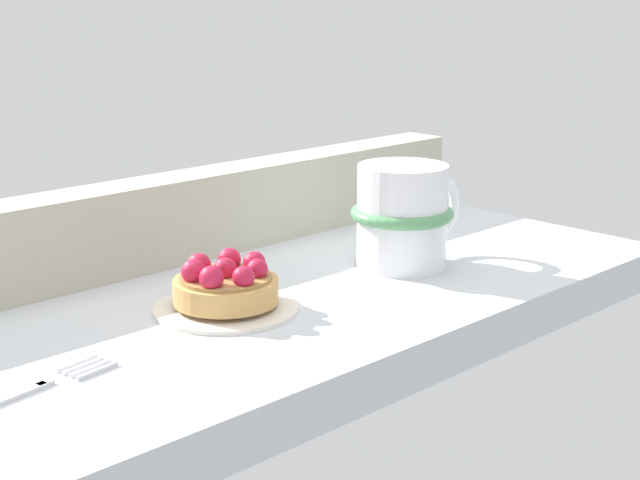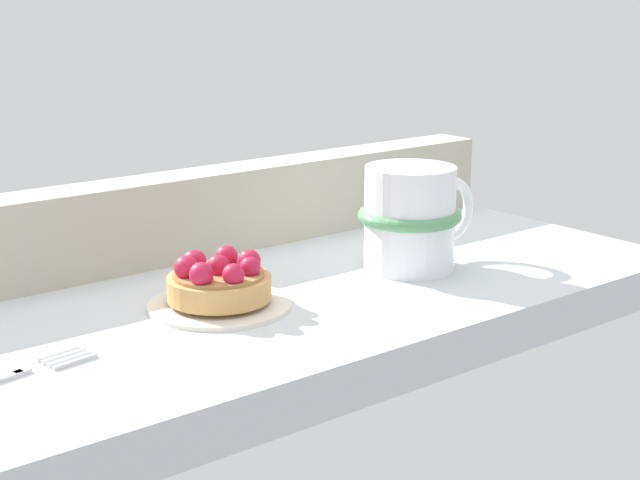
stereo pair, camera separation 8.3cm
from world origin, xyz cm
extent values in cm
cube|color=silver|center=(0.00, 0.00, -1.93)|extent=(76.61, 33.22, 3.86)
cube|color=#B2AD99|center=(0.00, 14.13, 4.03)|extent=(75.08, 4.95, 8.05)
cylinder|color=silver|center=(-5.60, -0.89, 0.38)|extent=(11.82, 11.82, 0.76)
cylinder|color=silver|center=(-5.60, -0.89, 0.19)|extent=(6.50, 6.50, 0.38)
cylinder|color=tan|center=(-5.60, -0.89, 1.71)|extent=(8.51, 8.51, 1.90)
cylinder|color=#A37942|center=(-5.60, -0.89, 2.81)|extent=(7.49, 7.49, 0.30)
sphere|color=#B71938|center=(-5.60, -0.89, 3.51)|extent=(1.89, 1.89, 1.89)
sphere|color=#B71938|center=(-2.74, -1.11, 3.50)|extent=(1.91, 1.91, 1.91)
sphere|color=#B71938|center=(-3.55, 1.11, 3.49)|extent=(1.95, 1.95, 1.95)
sphere|color=#B71938|center=(-6.43, 1.47, 3.51)|extent=(2.00, 2.00, 2.00)
sphere|color=#B71938|center=(-8.08, 0.15, 3.63)|extent=(1.99, 1.99, 1.99)
sphere|color=#B71938|center=(-8.08, -2.28, 3.63)|extent=(1.96, 1.96, 1.96)
sphere|color=#B71938|center=(-5.96, -3.60, 3.52)|extent=(1.78, 1.78, 1.78)
sphere|color=#B71938|center=(-3.78, -2.71, 3.50)|extent=(1.74, 1.74, 1.74)
cylinder|color=white|center=(14.15, -2.43, 4.81)|extent=(8.36, 8.36, 9.62)
torus|color=#569960|center=(14.15, -2.43, 5.06)|extent=(9.55, 9.55, 1.15)
torus|color=white|center=(19.27, -2.43, 4.81)|extent=(6.39, 1.01, 6.39)
cube|color=silver|center=(-23.63, -4.26, 0.30)|extent=(1.27, 0.73, 0.60)
cube|color=silver|center=(-20.01, -4.83, 0.30)|extent=(3.50, 0.76, 0.60)
cube|color=silver|center=(-20.12, -4.11, 0.30)|extent=(3.50, 0.76, 0.60)
cube|color=silver|center=(-20.22, -3.38, 0.30)|extent=(3.50, 0.76, 0.60)
cube|color=silver|center=(-20.33, -2.66, 0.30)|extent=(3.50, 0.76, 0.60)
camera|label=1|loc=(-51.69, -58.88, 25.77)|focal=53.98mm
camera|label=2|loc=(-45.48, -64.35, 25.77)|focal=53.98mm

